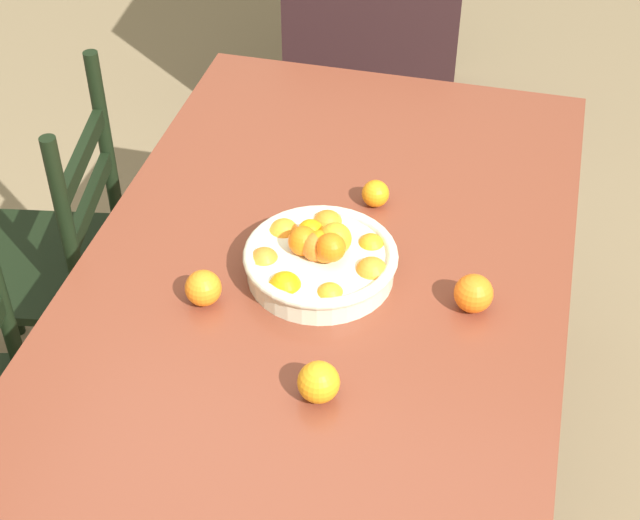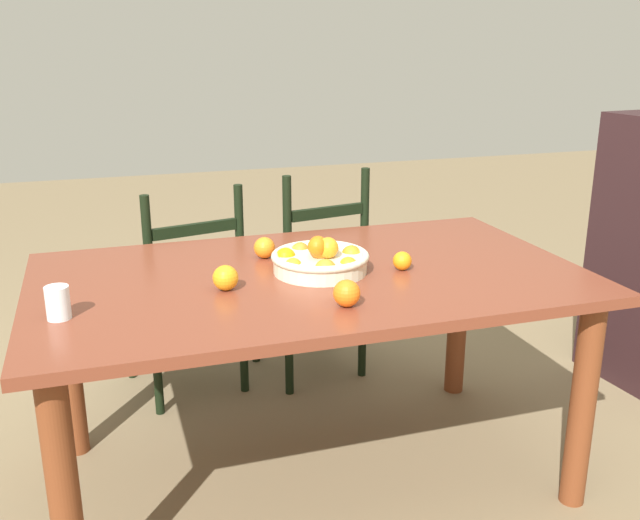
{
  "view_description": "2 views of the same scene",
  "coord_description": "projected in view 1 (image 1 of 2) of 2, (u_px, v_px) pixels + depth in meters",
  "views": [
    {
      "loc": [
        -1.41,
        -0.36,
        2.06
      ],
      "look_at": [
        0.03,
        0.0,
        0.79
      ],
      "focal_mm": 54.32,
      "sensor_mm": 36.0,
      "label": 1
    },
    {
      "loc": [
        -0.63,
        -2.06,
        1.47
      ],
      "look_at": [
        0.03,
        0.0,
        0.79
      ],
      "focal_mm": 39.87,
      "sensor_mm": 36.0,
      "label": 2
    }
  ],
  "objects": [
    {
      "name": "orange_loose_3",
      "position": [
        375.0,
        194.0,
        2.14
      ],
      "size": [
        0.06,
        0.06,
        0.06
      ],
      "primitive_type": "sphere",
      "color": "orange",
      "rests_on": "dining_table"
    },
    {
      "name": "orange_loose_0",
      "position": [
        203.0,
        288.0,
        1.9
      ],
      "size": [
        0.07,
        0.07,
        0.07
      ],
      "primitive_type": "sphere",
      "color": "orange",
      "rests_on": "dining_table"
    },
    {
      "name": "dining_table",
      "position": [
        317.0,
        323.0,
        2.03
      ],
      "size": [
        1.74,
        1.0,
        0.75
      ],
      "color": "brown",
      "rests_on": "ground"
    },
    {
      "name": "ground_plane",
      "position": [
        317.0,
        504.0,
        2.44
      ],
      "size": [
        12.0,
        12.0,
        0.0
      ],
      "primitive_type": "plane",
      "color": "#7A6749"
    },
    {
      "name": "fruit_bowl",
      "position": [
        320.0,
        258.0,
        1.96
      ],
      "size": [
        0.31,
        0.31,
        0.12
      ],
      "color": "beige",
      "rests_on": "dining_table"
    },
    {
      "name": "orange_loose_1",
      "position": [
        319.0,
        382.0,
        1.71
      ],
      "size": [
        0.08,
        0.08,
        0.08
      ],
      "primitive_type": "sphere",
      "color": "orange",
      "rests_on": "dining_table"
    },
    {
      "name": "orange_loose_2",
      "position": [
        474.0,
        293.0,
        1.88
      ],
      "size": [
        0.08,
        0.08,
        0.08
      ],
      "primitive_type": "sphere",
      "color": "orange",
      "rests_on": "dining_table"
    },
    {
      "name": "chair_by_cabinet",
      "position": [
        50.0,
        264.0,
        2.48
      ],
      "size": [
        0.49,
        0.49,
        0.95
      ],
      "rotation": [
        0.0,
        0.0,
        3.32
      ],
      "color": "black",
      "rests_on": "ground"
    }
  ]
}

